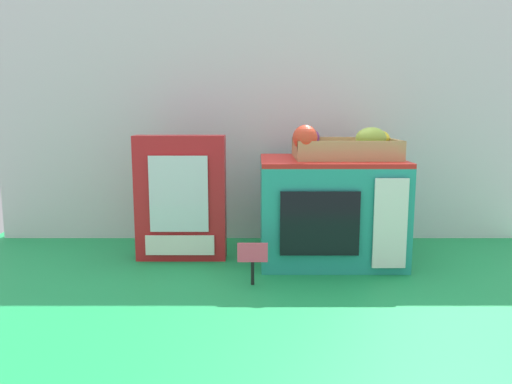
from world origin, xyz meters
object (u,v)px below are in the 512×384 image
at_px(cookie_set_box, 181,198).
at_px(price_sign, 253,257).
at_px(food_groups_crate, 345,147).
at_px(toy_microwave, 330,209).

xyz_separation_m(cookie_set_box, price_sign, (0.19, -0.21, -0.10)).
height_order(cookie_set_box, price_sign, cookie_set_box).
xyz_separation_m(food_groups_crate, cookie_set_box, (-0.44, -0.01, -0.14)).
bearing_deg(food_groups_crate, price_sign, -138.25).
xyz_separation_m(toy_microwave, food_groups_crate, (0.04, 0.01, 0.17)).
height_order(toy_microwave, cookie_set_box, cookie_set_box).
xyz_separation_m(toy_microwave, price_sign, (-0.21, -0.21, -0.07)).
distance_m(toy_microwave, cookie_set_box, 0.40).
relative_size(food_groups_crate, price_sign, 2.81).
bearing_deg(price_sign, cookie_set_box, 133.02).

